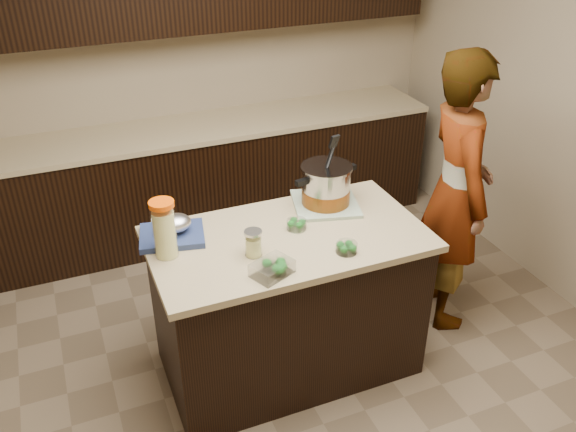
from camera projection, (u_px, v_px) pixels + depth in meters
name	position (u px, v px, depth m)	size (l,w,h in m)	color
ground_plane	(288.00, 363.00, 3.66)	(4.00, 4.00, 0.00)	brown
room_shell	(288.00, 85.00, 2.80)	(4.04, 4.04, 2.72)	tan
back_cabinets	(200.00, 118.00, 4.58)	(3.60, 0.63, 2.33)	black
island	(288.00, 303.00, 3.43)	(1.46, 0.81, 0.90)	black
dish_towel	(325.00, 204.00, 3.49)	(0.36, 0.36, 0.02)	#507750
stock_pot	(326.00, 187.00, 3.44)	(0.40, 0.34, 0.41)	#B7B7BC
lemonade_pitcher	(164.00, 231.00, 2.98)	(0.14, 0.14, 0.30)	#DAD885
mason_jar	(253.00, 244.00, 3.02)	(0.12, 0.12, 0.15)	#DAD885
broccoli_tub_left	(296.00, 225.00, 3.26)	(0.13, 0.13, 0.05)	silver
broccoli_tub_right	(346.00, 248.00, 3.06)	(0.14, 0.14, 0.05)	silver
broccoli_tub_rect	(272.00, 269.00, 2.89)	(0.23, 0.20, 0.07)	silver
blue_tray	(173.00, 231.00, 3.17)	(0.38, 0.32, 0.13)	navy
person	(456.00, 193.00, 3.67)	(0.64, 0.42, 1.76)	gray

